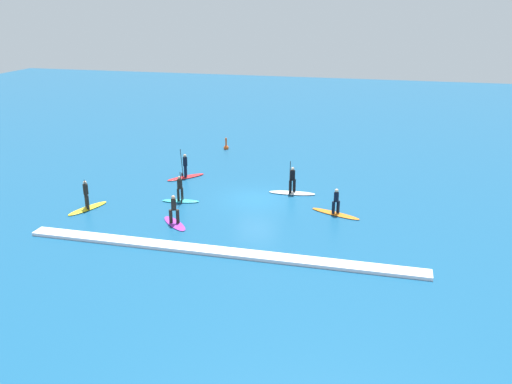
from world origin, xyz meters
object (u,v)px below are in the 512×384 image
at_px(surfer_on_orange_board, 336,209).
at_px(surfer_on_yellow_board, 87,203).
at_px(surfer_on_red_board, 186,172).
at_px(surfer_on_white_board, 292,188).
at_px(marker_buoy, 226,147).
at_px(surfer_on_purple_board, 174,217).
at_px(surfer_on_teal_board, 180,195).

xyz_separation_m(surfer_on_orange_board, surfer_on_yellow_board, (-15.17, -2.87, 0.06)).
height_order(surfer_on_red_board, surfer_on_white_board, surfer_on_white_board).
distance_m(surfer_on_white_board, marker_buoy, 12.65).
bearing_deg(surfer_on_purple_board, surfer_on_red_board, 151.43).
bearing_deg(surfer_on_yellow_board, surfer_on_orange_board, 121.05).
bearing_deg(surfer_on_teal_board, surfer_on_white_board, 16.97).
xyz_separation_m(surfer_on_yellow_board, marker_buoy, (4.20, 15.93, -0.24)).
relative_size(surfer_on_white_board, marker_buoy, 2.87).
height_order(surfer_on_white_board, surfer_on_teal_board, surfer_on_white_board).
xyz_separation_m(surfer_on_teal_board, marker_buoy, (-0.97, 13.30, -0.29)).
height_order(surfer_on_orange_board, surfer_on_teal_board, surfer_on_teal_board).
bearing_deg(surfer_on_purple_board, marker_buoy, 141.41).
bearing_deg(surfer_on_red_board, surfer_on_purple_board, 58.16).
bearing_deg(surfer_on_orange_board, surfer_on_yellow_board, -147.30).
distance_m(surfer_on_orange_board, surfer_on_yellow_board, 15.44).
bearing_deg(surfer_on_teal_board, surfer_on_orange_board, -7.63).
bearing_deg(surfer_on_red_board, surfer_on_orange_board, 109.75).
bearing_deg(marker_buoy, surfer_on_orange_board, -49.97).
bearing_deg(surfer_on_purple_board, surfer_on_orange_board, 67.51).
relative_size(surfer_on_purple_board, marker_buoy, 2.12).
height_order(surfer_on_red_board, marker_buoy, surfer_on_red_board).
distance_m(surfer_on_red_board, marker_buoy, 8.53).
height_order(surfer_on_white_board, surfer_on_yellow_board, surfer_on_white_board).
bearing_deg(surfer_on_orange_board, surfer_on_white_board, 158.82).
distance_m(surfer_on_yellow_board, surfer_on_purple_board, 6.26).
height_order(surfer_on_teal_board, surfer_on_purple_board, surfer_on_teal_board).
relative_size(surfer_on_orange_board, surfer_on_yellow_board, 1.08).
bearing_deg(surfer_on_purple_board, surfer_on_white_board, 94.70).
bearing_deg(surfer_on_teal_board, surfer_on_red_board, 98.22).
height_order(surfer_on_orange_board, surfer_on_yellow_board, surfer_on_yellow_board).
bearing_deg(surfer_on_white_board, surfer_on_orange_board, 132.66).
distance_m(surfer_on_red_board, surfer_on_yellow_board, 8.28).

